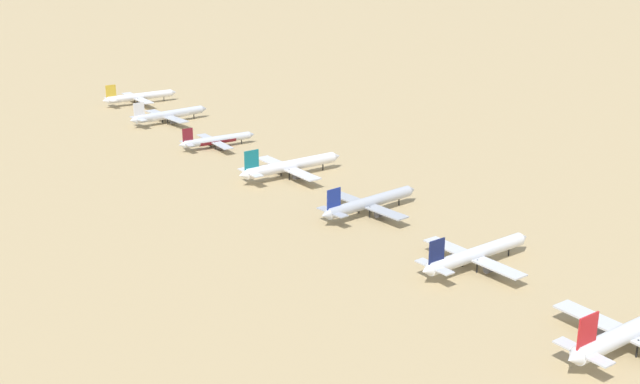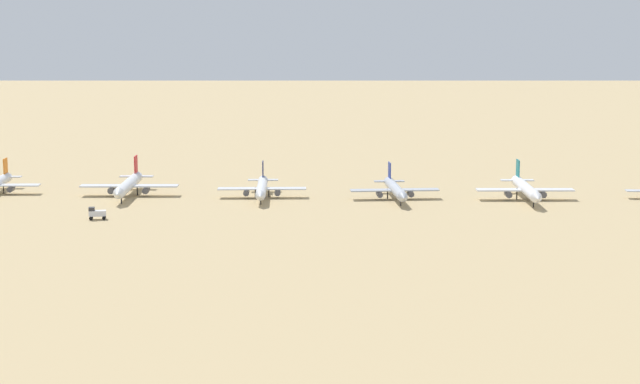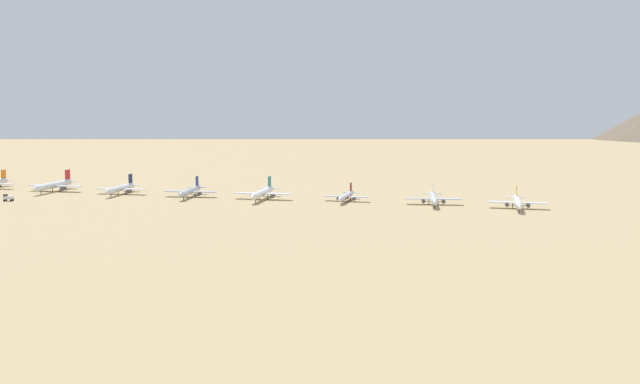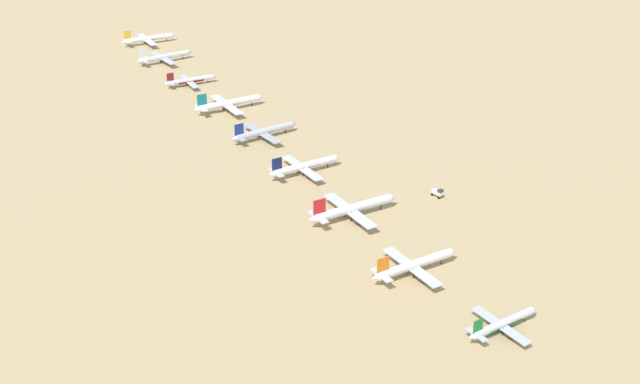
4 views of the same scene
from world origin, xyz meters
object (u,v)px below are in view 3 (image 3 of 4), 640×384
parked_jet_4 (190,191)px  parked_jet_7 (434,198)px  parked_jet_5 (263,193)px  parked_jet_8 (518,202)px  parked_jet_3 (121,188)px  parked_jet_6 (346,196)px  service_truck (8,197)px  parked_jet_2 (54,185)px

parked_jet_4 → parked_jet_7: 141.35m
parked_jet_5 → parked_jet_8: bearing=82.7°
parked_jet_3 → parked_jet_7: bearing=83.5°
parked_jet_6 → parked_jet_7: (6.94, 48.17, 0.56)m
parked_jet_4 → parked_jet_5: parked_jet_5 is taller
parked_jet_4 → parked_jet_8: size_ratio=1.00×
parked_jet_7 → service_truck: bearing=-87.0°
parked_jet_4 → service_truck: (26.93, -97.78, -1.60)m
parked_jet_7 → parked_jet_8: 44.14m
parked_jet_6 → service_truck: size_ratio=5.99×
parked_jet_6 → parked_jet_8: 92.77m
parked_jet_7 → service_truck: parked_jet_7 is taller
parked_jet_2 → parked_jet_6: size_ratio=1.32×
parked_jet_7 → parked_jet_8: size_ratio=1.00×
parked_jet_5 → parked_jet_8: parked_jet_5 is taller
service_truck → parked_jet_4: bearing=105.4°
parked_jet_5 → parked_jet_6: bearing=87.5°
parked_jet_4 → parked_jet_3: bearing=-98.6°
parked_jet_5 → service_truck: (21.71, -141.98, -1.93)m
parked_jet_7 → parked_jet_8: parked_jet_7 is taller
parked_jet_4 → parked_jet_5: (5.21, 44.20, 0.33)m
parked_jet_5 → parked_jet_3: bearing=-97.7°
parked_jet_6 → parked_jet_4: bearing=-94.5°
parked_jet_3 → parked_jet_8: (30.00, 229.30, -0.02)m
parked_jet_3 → parked_jet_4: parked_jet_3 is taller
service_truck → parked_jet_6: bearing=95.9°
parked_jet_3 → parked_jet_7: size_ratio=1.00×
parked_jet_6 → parked_jet_7: 48.67m
parked_jet_3 → parked_jet_4: size_ratio=1.00×
parked_jet_2 → parked_jet_3: bearing=80.5°
parked_jet_2 → parked_jet_7: 234.03m
parked_jet_4 → parked_jet_7: bearing=84.2°
parked_jet_2 → service_truck: (41.48, -6.16, -2.03)m
parked_jet_2 → parked_jet_5: (19.77, 135.83, -0.10)m
parked_jet_6 → parked_jet_7: size_ratio=0.85×
parked_jet_2 → parked_jet_7: size_ratio=1.12×
parked_jet_3 → parked_jet_8: bearing=82.5°
parked_jet_2 → service_truck: size_ratio=7.93×
parked_jet_5 → parked_jet_7: bearing=84.7°
parked_jet_4 → service_truck: parked_jet_4 is taller
parked_jet_6 → service_truck: 191.25m
parked_jet_5 → parked_jet_6: parked_jet_5 is taller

